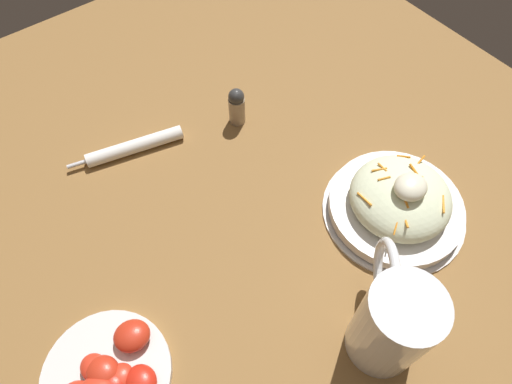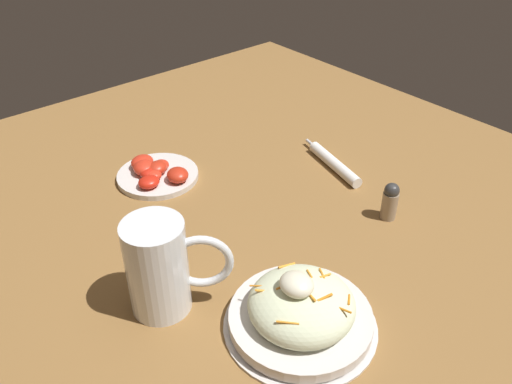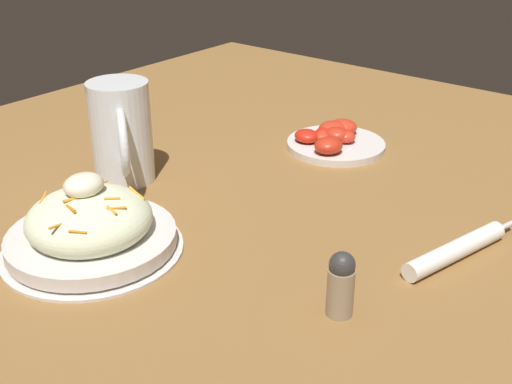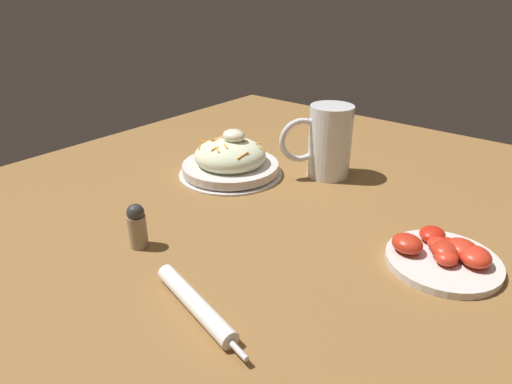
{
  "view_description": "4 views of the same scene",
  "coord_description": "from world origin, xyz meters",
  "px_view_note": "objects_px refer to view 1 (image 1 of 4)",
  "views": [
    {
      "loc": [
        -0.14,
        -0.26,
        0.64
      ],
      "look_at": [
        0.09,
        0.03,
        0.07
      ],
      "focal_mm": 31.82,
      "sensor_mm": 36.0,
      "label": 1
    },
    {
      "loc": [
        0.64,
        -0.5,
        0.61
      ],
      "look_at": [
        0.06,
        -0.01,
        0.09
      ],
      "focal_mm": 37.16,
      "sensor_mm": 36.0,
      "label": 2
    },
    {
      "loc": [
        0.69,
        0.51,
        0.43
      ],
      "look_at": [
        0.09,
        0.02,
        0.05
      ],
      "focal_mm": 45.62,
      "sensor_mm": 36.0,
      "label": 3
    },
    {
      "loc": [
        -0.36,
        0.57,
        0.4
      ],
      "look_at": [
        0.09,
        0.03,
        0.06
      ],
      "focal_mm": 31.31,
      "sensor_mm": 36.0,
      "label": 4
    }
  ],
  "objects_px": {
    "napkin_roll": "(136,146)",
    "tomato_plate": "(107,376)",
    "beer_mug": "(391,325)",
    "salad_plate": "(398,202)",
    "salt_shaker": "(237,106)"
  },
  "relations": [
    {
      "from": "beer_mug",
      "to": "napkin_roll",
      "type": "distance_m",
      "value": 0.51
    },
    {
      "from": "salt_shaker",
      "to": "beer_mug",
      "type": "bearing_deg",
      "value": -100.73
    },
    {
      "from": "napkin_roll",
      "to": "salt_shaker",
      "type": "distance_m",
      "value": 0.19
    },
    {
      "from": "salad_plate",
      "to": "tomato_plate",
      "type": "height_order",
      "value": "salad_plate"
    },
    {
      "from": "salad_plate",
      "to": "napkin_roll",
      "type": "height_order",
      "value": "salad_plate"
    },
    {
      "from": "napkin_roll",
      "to": "tomato_plate",
      "type": "bearing_deg",
      "value": -124.45
    },
    {
      "from": "tomato_plate",
      "to": "napkin_roll",
      "type": "bearing_deg",
      "value": 55.55
    },
    {
      "from": "napkin_roll",
      "to": "salt_shaker",
      "type": "xyz_separation_m",
      "value": [
        0.18,
        -0.05,
        0.03
      ]
    },
    {
      "from": "salad_plate",
      "to": "beer_mug",
      "type": "distance_m",
      "value": 0.22
    },
    {
      "from": "beer_mug",
      "to": "salt_shaker",
      "type": "height_order",
      "value": "beer_mug"
    },
    {
      "from": "napkin_roll",
      "to": "beer_mug",
      "type": "bearing_deg",
      "value": -78.7
    },
    {
      "from": "beer_mug",
      "to": "napkin_roll",
      "type": "bearing_deg",
      "value": 101.3
    },
    {
      "from": "salad_plate",
      "to": "beer_mug",
      "type": "bearing_deg",
      "value": -142.26
    },
    {
      "from": "beer_mug",
      "to": "salt_shaker",
      "type": "distance_m",
      "value": 0.46
    },
    {
      "from": "napkin_roll",
      "to": "salad_plate",
      "type": "bearing_deg",
      "value": -53.97
    }
  ]
}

